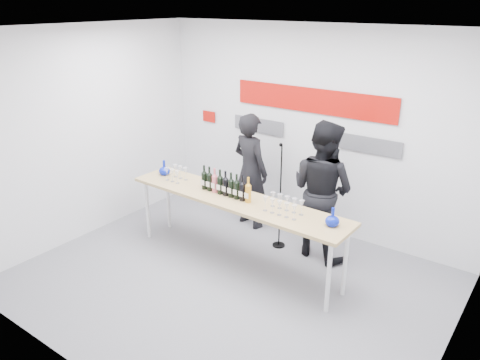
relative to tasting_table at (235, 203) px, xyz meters
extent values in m
plane|color=slate|center=(0.20, -0.42, -0.87)|extent=(5.00, 5.00, 0.00)
cube|color=silver|center=(0.20, 1.58, 0.63)|extent=(5.00, 0.04, 3.00)
cube|color=#B00E07|center=(0.20, 1.55, 1.08)|extent=(2.50, 0.02, 0.35)
cube|color=#59595E|center=(-0.70, 1.55, 0.58)|extent=(0.90, 0.02, 0.22)
cube|color=#59595E|center=(1.10, 1.55, 0.58)|extent=(0.90, 0.02, 0.22)
cube|color=#B00E07|center=(-1.70, 1.55, 0.58)|extent=(0.25, 0.02, 0.18)
cube|color=tan|center=(0.00, 0.00, 0.05)|extent=(3.14, 0.70, 0.04)
cylinder|color=silver|center=(-1.46, -0.17, -0.42)|extent=(0.05, 0.05, 0.89)
cylinder|color=silver|center=(1.45, -0.25, -0.42)|extent=(0.05, 0.05, 0.89)
cylinder|color=silver|center=(-1.45, 0.25, -0.42)|extent=(0.05, 0.05, 0.89)
cylinder|color=silver|center=(1.46, 0.17, -0.42)|extent=(0.05, 0.05, 0.89)
imported|color=black|center=(-0.51, 1.06, 0.02)|extent=(0.71, 0.54, 1.76)
imported|color=black|center=(0.77, 0.88, 0.07)|extent=(1.02, 0.86, 1.88)
cylinder|color=black|center=(0.23, 0.73, -0.86)|extent=(0.18, 0.18, 0.02)
cylinder|color=black|center=(0.23, 0.73, -0.12)|extent=(0.02, 0.02, 1.49)
sphere|color=black|center=(0.23, 0.70, 0.64)|extent=(0.05, 0.05, 0.05)
camera|label=1|loc=(3.25, -4.35, 2.42)|focal=35.00mm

